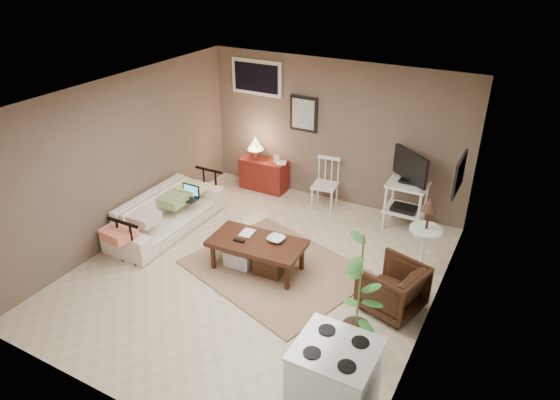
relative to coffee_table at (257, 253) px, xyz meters
The scene contains 20 objects.
floor 0.28m from the coffee_table, 50.48° to the right, with size 5.00×5.00×0.00m, color #C1B293.
art_back 2.75m from the coffee_table, 101.90° to the left, with size 0.50×0.03×0.60m, color black.
art_right 2.77m from the coffee_table, 23.92° to the left, with size 0.03×0.60×0.45m, color black.
window 3.27m from the coffee_table, 120.17° to the left, with size 0.96×0.03×0.60m, color silver.
rug 0.36m from the coffee_table, 27.46° to the left, with size 2.21×1.76×0.02m, color #8E6B52.
coffee_table is the anchor object (origin of this frame).
sofa 1.78m from the coffee_table, behind, with size 2.01×0.59×0.78m, color silver.
sofa_pillows 1.73m from the coffee_table, behind, with size 0.39×1.91×0.13m, color beige, non-canonical shape.
sofa_end_rails 1.67m from the coffee_table, behind, with size 0.54×2.00×0.67m, color black, non-canonical shape.
laptop 1.70m from the coffee_table, 159.14° to the left, with size 0.31×0.22×0.21m.
red_console 2.52m from the coffee_table, 118.18° to the left, with size 0.84×0.37×0.97m.
spindle_chair 2.11m from the coffee_table, 88.05° to the left, with size 0.43×0.43×0.86m.
tv_stand 2.55m from the coffee_table, 55.54° to the left, with size 0.63×0.51×1.27m.
side_table 2.26m from the coffee_table, 26.83° to the left, with size 0.43×0.43×1.14m.
armchair 1.85m from the coffee_table, ahead, with size 0.66×0.62×0.68m, color black.
potted_plant 1.94m from the coffee_table, 23.83° to the right, with size 0.37×0.37×1.48m.
stove 2.57m from the coffee_table, 43.33° to the right, with size 0.71×0.66×0.93m.
bowl 0.40m from the coffee_table, 29.22° to the left, with size 0.23×0.06×0.23m, color #34160E.
book_table 0.43m from the coffee_table, 161.49° to the left, with size 0.17×0.02×0.23m, color #34160E.
book_console 2.42m from the coffee_table, 112.14° to the left, with size 0.16×0.02×0.21m, color #34160E.
Camera 1 is at (2.93, -4.75, 4.00)m, focal length 32.00 mm.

